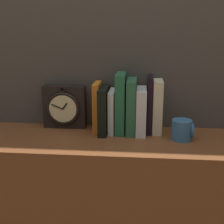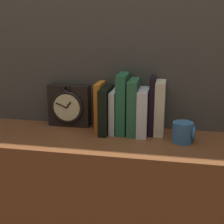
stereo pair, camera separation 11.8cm
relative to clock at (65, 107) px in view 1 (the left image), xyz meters
The scene contains 11 objects.
wall_back 0.39m from the clock, 17.05° to the left, with size 6.00×0.05×2.60m.
clock is the anchor object (origin of this frame).
book_slot0_orange 0.15m from the clock, 10.48° to the right, with size 0.03×0.11×0.20m.
book_slot1_black 0.18m from the clock, 15.05° to the right, with size 0.03×0.15×0.19m.
book_slot2_white 0.21m from the clock, ahead, with size 0.02×0.13×0.17m.
book_slot3_green 0.25m from the clock, ahead, with size 0.04×0.13×0.24m.
book_slot4_green 0.29m from the clock, ahead, with size 0.04×0.14×0.22m.
book_slot5_white 0.33m from the clock, ahead, with size 0.04×0.15×0.18m.
book_slot6_black 0.36m from the clock, ahead, with size 0.02×0.11×0.23m.
book_slot7_cream 0.39m from the clock, ahead, with size 0.04×0.11×0.22m.
mug 0.50m from the clock, 12.85° to the right, with size 0.08×0.08×0.08m.
Camera 1 is at (0.10, -1.13, 1.32)m, focal length 50.00 mm.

